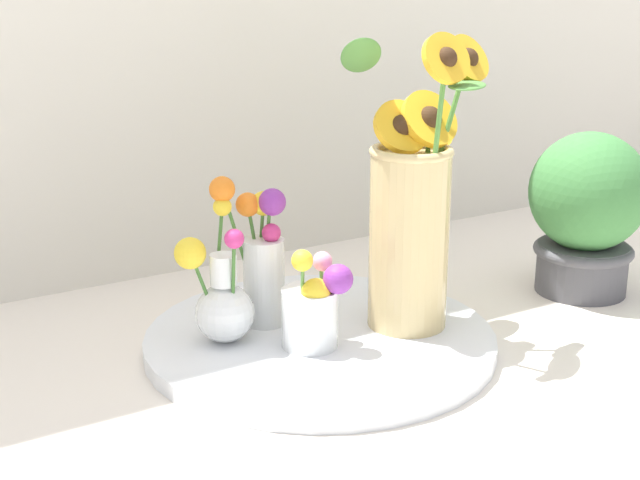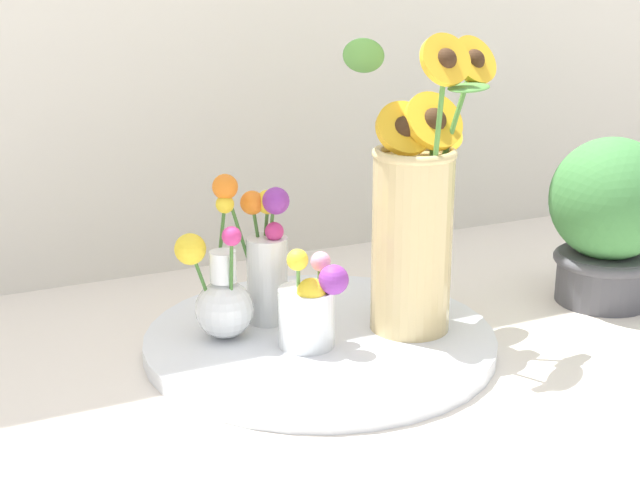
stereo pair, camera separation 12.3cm
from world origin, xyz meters
name	(u,v)px [view 2 (the right image)]	position (x,y,z in m)	size (l,w,h in m)	color
ground_plane	(307,360)	(0.00, 0.00, 0.00)	(6.00, 6.00, 0.00)	silver
serving_tray	(320,340)	(0.04, 0.03, 0.01)	(0.50, 0.50, 0.02)	silver
mason_jar_sunflowers	(415,218)	(0.16, -0.01, 0.19)	(0.23, 0.21, 0.42)	#D1B77A
vase_small_center	(310,308)	(0.00, -0.01, 0.08)	(0.09, 0.09, 0.14)	white
vase_bulb_right	(221,294)	(-0.10, 0.08, 0.09)	(0.10, 0.09, 0.20)	white
vase_small_back	(264,255)	(-0.02, 0.11, 0.13)	(0.10, 0.07, 0.22)	white
potted_plant	(609,217)	(0.53, 0.00, 0.14)	(0.19, 0.19, 0.27)	#4C4C51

